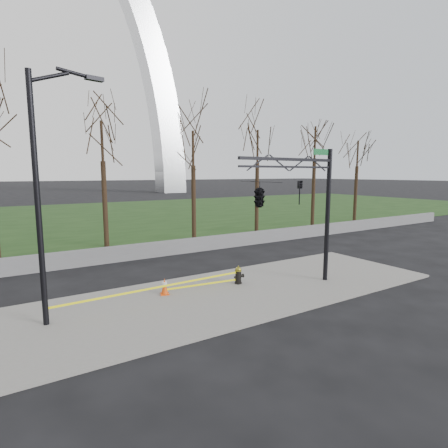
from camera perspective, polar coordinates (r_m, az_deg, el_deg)
ground at (r=15.35m, az=2.52°, el=-10.77°), size 500.00×500.00×0.00m
sidewalk at (r=15.33m, az=2.52°, el=-10.59°), size 18.00×6.00×0.10m
grass_strip at (r=43.02m, az=-20.85°, el=0.95°), size 120.00×40.00×0.06m
guardrail at (r=22.05m, az=-9.41°, el=-3.84°), size 60.00×0.30×0.90m
gateway_arch at (r=91.57m, az=-28.16°, el=24.65°), size 66.00×6.00×65.00m
tree_row at (r=25.60m, az=-11.49°, el=7.73°), size 47.59×4.00×9.75m
fire_hydrant at (r=16.08m, az=2.31°, el=-8.14°), size 0.50×0.32×0.80m
traffic_cone at (r=14.88m, az=-9.40°, el=-9.73°), size 0.43×0.43×0.67m
street_light at (r=12.55m, az=-26.62°, el=6.04°), size 2.37×0.63×8.21m
traffic_signal_mast at (r=14.33m, az=7.98°, el=4.77°), size 5.10×2.50×6.00m
caution_tape at (r=14.53m, az=-8.25°, el=-9.76°), size 7.72×0.67×0.41m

